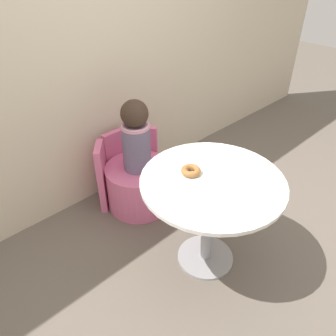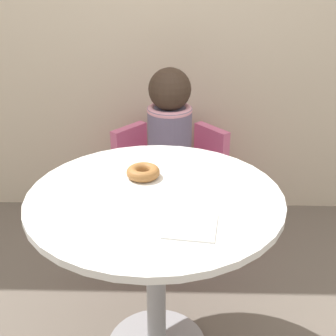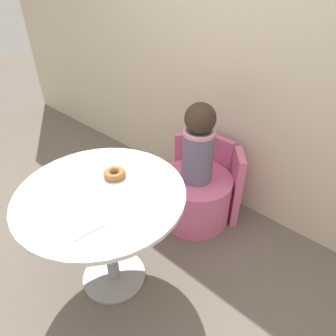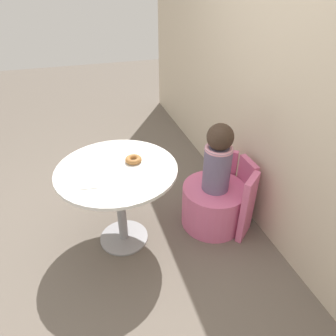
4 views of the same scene
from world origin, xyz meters
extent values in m
plane|color=#665B51|center=(0.00, 0.00, 0.00)|extent=(12.00, 12.00, 0.00)
cube|color=beige|center=(0.00, 1.13, 1.20)|extent=(6.00, 0.06, 2.40)
cylinder|color=#99999E|center=(-0.09, -0.05, 0.01)|extent=(0.39, 0.39, 0.02)
cylinder|color=#99999E|center=(-0.09, -0.05, 0.34)|extent=(0.07, 0.07, 0.65)
cylinder|color=white|center=(-0.09, -0.05, 0.68)|extent=(0.87, 0.87, 0.02)
cylinder|color=#DB6693|center=(-0.05, 0.73, 0.19)|extent=(0.53, 0.53, 0.37)
cube|color=#DB6693|center=(-0.05, 1.02, 0.29)|extent=(0.23, 0.05, 0.58)
cube|color=#DB6693|center=(0.17, 0.92, 0.29)|extent=(0.18, 0.21, 0.58)
cube|color=#DB6693|center=(-0.28, 0.92, 0.29)|extent=(0.18, 0.21, 0.58)
cylinder|color=slate|center=(-0.05, 0.73, 0.56)|extent=(0.22, 0.22, 0.38)
torus|color=pink|center=(-0.05, 0.73, 0.74)|extent=(0.22, 0.22, 0.04)
sphere|color=#38281E|center=(-0.05, 0.73, 0.84)|extent=(0.21, 0.21, 0.21)
torus|color=#9E6633|center=(-0.14, 0.09, 0.71)|extent=(0.12, 0.12, 0.04)
cube|color=white|center=(0.03, -0.24, 0.70)|extent=(0.18, 0.18, 0.01)
camera|label=1|loc=(-1.34, -1.00, 1.86)|focal=35.00mm
camera|label=2|loc=(-0.01, -1.43, 1.45)|focal=50.00mm
camera|label=3|loc=(0.95, -0.69, 1.66)|focal=32.00mm
camera|label=4|loc=(1.72, -0.24, 1.85)|focal=32.00mm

